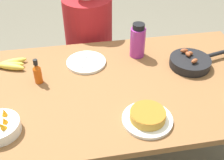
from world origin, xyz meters
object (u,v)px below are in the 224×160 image
at_px(water_bottle, 138,41).
at_px(person_figure, 90,56).
at_px(skillet, 191,62).
at_px(hot_sauce_bottle, 37,73).
at_px(frittata_plate_center, 148,117).
at_px(empty_plate_near_front, 86,62).
at_px(banana_bunch, 11,65).

relative_size(water_bottle, person_figure, 0.17).
xyz_separation_m(skillet, hot_sauce_bottle, (-0.86, -0.00, 0.03)).
relative_size(frittata_plate_center, person_figure, 0.19).
relative_size(hot_sauce_bottle, person_figure, 0.12).
xyz_separation_m(water_bottle, hot_sauce_bottle, (-0.58, -0.17, -0.04)).
xyz_separation_m(frittata_plate_center, person_figure, (-0.17, 0.96, -0.26)).
relative_size(empty_plate_near_front, hot_sauce_bottle, 1.60).
height_order(banana_bunch, skillet, skillet).
bearing_deg(banana_bunch, hot_sauce_bottle, -46.23).
height_order(skillet, empty_plate_near_front, skillet).
bearing_deg(person_figure, water_bottle, -58.32).
height_order(hot_sauce_bottle, person_figure, person_figure).
xyz_separation_m(frittata_plate_center, hot_sauce_bottle, (-0.49, 0.38, 0.04)).
xyz_separation_m(banana_bunch, hot_sauce_bottle, (0.16, -0.17, 0.04)).
relative_size(skillet, water_bottle, 1.80).
bearing_deg(person_figure, hot_sauce_bottle, -119.59).
distance_m(frittata_plate_center, water_bottle, 0.56).
bearing_deg(frittata_plate_center, skillet, 46.20).
height_order(skillet, frittata_plate_center, skillet).
bearing_deg(frittata_plate_center, banana_bunch, 140.13).
bearing_deg(skillet, water_bottle, 135.68).
height_order(banana_bunch, hot_sauce_bottle, hot_sauce_bottle).
relative_size(frittata_plate_center, water_bottle, 1.11).
height_order(frittata_plate_center, empty_plate_near_front, frittata_plate_center).
relative_size(skillet, frittata_plate_center, 1.62).
distance_m(skillet, empty_plate_near_front, 0.60).
distance_m(banana_bunch, water_bottle, 0.75).
bearing_deg(person_figure, frittata_plate_center, -80.18).
bearing_deg(water_bottle, person_figure, 121.68).
height_order(empty_plate_near_front, person_figure, person_figure).
xyz_separation_m(banana_bunch, empty_plate_near_front, (0.43, -0.04, -0.01)).
height_order(frittata_plate_center, water_bottle, water_bottle).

